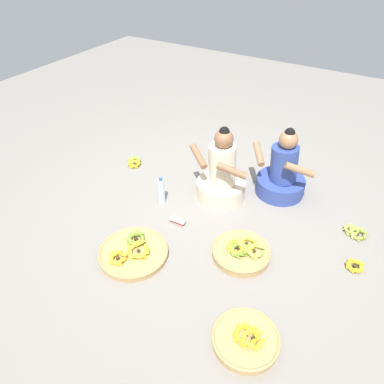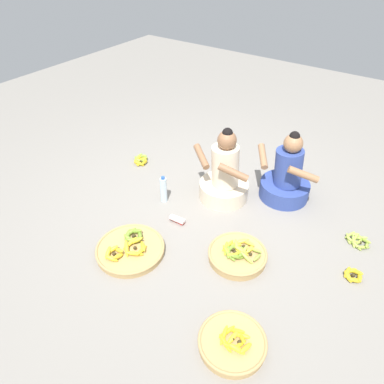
{
  "view_description": "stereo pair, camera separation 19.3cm",
  "coord_description": "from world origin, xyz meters",
  "px_view_note": "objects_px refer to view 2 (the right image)",
  "views": [
    {
      "loc": [
        1.35,
        -2.47,
        2.39
      ],
      "look_at": [
        0.0,
        -0.2,
        0.35
      ],
      "focal_mm": 33.19,
      "sensor_mm": 36.0,
      "label": 1
    },
    {
      "loc": [
        1.51,
        -2.36,
        2.39
      ],
      "look_at": [
        0.0,
        -0.2,
        0.35
      ],
      "focal_mm": 33.19,
      "sensor_mm": 36.0,
      "label": 2
    }
  ],
  "objects_px": {
    "vendor_woman_front": "(224,177)",
    "banana_basket_near_bicycle": "(232,342)",
    "banana_basket_mid_left": "(238,254)",
    "packet_carton_stack": "(177,219)",
    "water_bottle": "(164,190)",
    "loose_bananas_near_vendor": "(353,275)",
    "banana_basket_back_center": "(130,249)",
    "loose_bananas_front_right": "(357,241)",
    "vendor_woman_behind": "(286,177)",
    "loose_bananas_back_right": "(141,160)"
  },
  "relations": [
    {
      "from": "banana_basket_back_center",
      "to": "loose_bananas_near_vendor",
      "type": "bearing_deg",
      "value": 26.44
    },
    {
      "from": "vendor_woman_front",
      "to": "banana_basket_mid_left",
      "type": "xyz_separation_m",
      "value": [
        0.56,
        -0.69,
        -0.21
      ]
    },
    {
      "from": "vendor_woman_front",
      "to": "loose_bananas_back_right",
      "type": "xyz_separation_m",
      "value": [
        -1.19,
        0.02,
        -0.24
      ]
    },
    {
      "from": "banana_basket_back_center",
      "to": "vendor_woman_behind",
      "type": "bearing_deg",
      "value": 62.8
    },
    {
      "from": "banana_basket_back_center",
      "to": "banana_basket_mid_left",
      "type": "bearing_deg",
      "value": 30.33
    },
    {
      "from": "banana_basket_near_bicycle",
      "to": "loose_bananas_near_vendor",
      "type": "relative_size",
      "value": 2.69
    },
    {
      "from": "vendor_woman_behind",
      "to": "water_bottle",
      "type": "distance_m",
      "value": 1.29
    },
    {
      "from": "loose_bananas_near_vendor",
      "to": "water_bottle",
      "type": "xyz_separation_m",
      "value": [
        -1.93,
        -0.11,
        0.12
      ]
    },
    {
      "from": "banana_basket_back_center",
      "to": "packet_carton_stack",
      "type": "xyz_separation_m",
      "value": [
        0.1,
        0.56,
        -0.01
      ]
    },
    {
      "from": "banana_basket_mid_left",
      "to": "packet_carton_stack",
      "type": "distance_m",
      "value": 0.73
    },
    {
      "from": "banana_basket_mid_left",
      "to": "loose_bananas_front_right",
      "type": "bearing_deg",
      "value": 44.62
    },
    {
      "from": "loose_bananas_near_vendor",
      "to": "banana_basket_back_center",
      "type": "bearing_deg",
      "value": -153.56
    },
    {
      "from": "loose_bananas_front_right",
      "to": "water_bottle",
      "type": "distance_m",
      "value": 1.94
    },
    {
      "from": "packet_carton_stack",
      "to": "banana_basket_back_center",
      "type": "bearing_deg",
      "value": -100.33
    },
    {
      "from": "banana_basket_back_center",
      "to": "loose_bananas_back_right",
      "type": "height_order",
      "value": "banana_basket_back_center"
    },
    {
      "from": "loose_bananas_back_right",
      "to": "packet_carton_stack",
      "type": "height_order",
      "value": "loose_bananas_back_right"
    },
    {
      "from": "banana_basket_near_bicycle",
      "to": "water_bottle",
      "type": "height_order",
      "value": "water_bottle"
    },
    {
      "from": "loose_bananas_front_right",
      "to": "loose_bananas_back_right",
      "type": "xyz_separation_m",
      "value": [
        -2.57,
        -0.1,
        0.0
      ]
    },
    {
      "from": "loose_bananas_near_vendor",
      "to": "loose_bananas_back_right",
      "type": "relative_size",
      "value": 0.75
    },
    {
      "from": "banana_basket_near_bicycle",
      "to": "water_bottle",
      "type": "bearing_deg",
      "value": 144.57
    },
    {
      "from": "vendor_woman_behind",
      "to": "packet_carton_stack",
      "type": "relative_size",
      "value": 4.45
    },
    {
      "from": "loose_bananas_back_right",
      "to": "packet_carton_stack",
      "type": "relative_size",
      "value": 1.38
    },
    {
      "from": "water_bottle",
      "to": "packet_carton_stack",
      "type": "height_order",
      "value": "water_bottle"
    },
    {
      "from": "vendor_woman_behind",
      "to": "banana_basket_back_center",
      "type": "bearing_deg",
      "value": -117.2
    },
    {
      "from": "loose_bananas_front_right",
      "to": "loose_bananas_near_vendor",
      "type": "relative_size",
      "value": 1.38
    },
    {
      "from": "water_bottle",
      "to": "loose_bananas_back_right",
      "type": "bearing_deg",
      "value": 148.56
    },
    {
      "from": "banana_basket_mid_left",
      "to": "loose_bananas_back_right",
      "type": "bearing_deg",
      "value": 158.15
    },
    {
      "from": "loose_bananas_near_vendor",
      "to": "loose_bananas_front_right",
      "type": "bearing_deg",
      "value": 100.13
    },
    {
      "from": "banana_basket_back_center",
      "to": "loose_bananas_back_right",
      "type": "xyz_separation_m",
      "value": [
        -0.92,
        1.19,
        -0.01
      ]
    },
    {
      "from": "banana_basket_mid_left",
      "to": "water_bottle",
      "type": "distance_m",
      "value": 1.08
    },
    {
      "from": "banana_basket_mid_left",
      "to": "loose_bananas_front_right",
      "type": "xyz_separation_m",
      "value": [
        0.82,
        0.81,
        -0.03
      ]
    },
    {
      "from": "loose_bananas_back_right",
      "to": "vendor_woman_behind",
      "type": "bearing_deg",
      "value": 11.93
    },
    {
      "from": "water_bottle",
      "to": "packet_carton_stack",
      "type": "xyz_separation_m",
      "value": [
        0.31,
        -0.19,
        -0.12
      ]
    },
    {
      "from": "loose_bananas_near_vendor",
      "to": "water_bottle",
      "type": "bearing_deg",
      "value": -176.89
    },
    {
      "from": "loose_bananas_front_right",
      "to": "loose_bananas_near_vendor",
      "type": "distance_m",
      "value": 0.44
    },
    {
      "from": "loose_bananas_near_vendor",
      "to": "loose_bananas_back_right",
      "type": "bearing_deg",
      "value": 172.9
    },
    {
      "from": "vendor_woman_front",
      "to": "banana_basket_near_bicycle",
      "type": "relative_size",
      "value": 1.69
    },
    {
      "from": "vendor_woman_behind",
      "to": "banana_basket_back_center",
      "type": "xyz_separation_m",
      "value": [
        -0.8,
        -1.55,
        -0.21
      ]
    },
    {
      "from": "vendor_woman_behind",
      "to": "packet_carton_stack",
      "type": "bearing_deg",
      "value": -125.12
    },
    {
      "from": "banana_basket_near_bicycle",
      "to": "loose_bananas_back_right",
      "type": "height_order",
      "value": "banana_basket_near_bicycle"
    },
    {
      "from": "banana_basket_near_bicycle",
      "to": "loose_bananas_back_right",
      "type": "xyz_separation_m",
      "value": [
        -2.12,
        1.44,
        -0.02
      ]
    },
    {
      "from": "banana_basket_back_center",
      "to": "banana_basket_near_bicycle",
      "type": "distance_m",
      "value": 1.22
    },
    {
      "from": "vendor_woman_front",
      "to": "water_bottle",
      "type": "xyz_separation_m",
      "value": [
        -0.48,
        -0.42,
        -0.12
      ]
    },
    {
      "from": "vendor_woman_behind",
      "to": "banana_basket_near_bicycle",
      "type": "xyz_separation_m",
      "value": [
        0.4,
        -1.8,
        -0.2
      ]
    },
    {
      "from": "banana_basket_mid_left",
      "to": "banana_basket_back_center",
      "type": "bearing_deg",
      "value": -149.67
    },
    {
      "from": "banana_basket_mid_left",
      "to": "packet_carton_stack",
      "type": "xyz_separation_m",
      "value": [
        -0.73,
        0.08,
        -0.02
      ]
    },
    {
      "from": "water_bottle",
      "to": "packet_carton_stack",
      "type": "distance_m",
      "value": 0.38
    },
    {
      "from": "packet_carton_stack",
      "to": "loose_bananas_back_right",
      "type": "bearing_deg",
      "value": 148.7
    },
    {
      "from": "banana_basket_mid_left",
      "to": "water_bottle",
      "type": "relative_size",
      "value": 1.69
    },
    {
      "from": "banana_basket_near_bicycle",
      "to": "loose_bananas_near_vendor",
      "type": "height_order",
      "value": "banana_basket_near_bicycle"
    }
  ]
}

